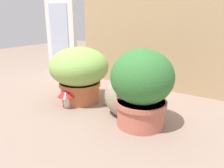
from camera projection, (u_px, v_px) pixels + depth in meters
ground_plane at (95, 107)px, 1.40m from camera, size 6.00×6.00×0.00m
cardboard_backdrop at (147, 33)px, 1.70m from camera, size 1.21×0.03×0.86m
window_panel_white at (61, 34)px, 2.19m from camera, size 0.37×0.05×0.77m
grass_planter at (79, 72)px, 1.45m from camera, size 0.39×0.39×0.37m
leafy_planter at (142, 86)px, 1.11m from camera, size 0.32×0.32×0.40m
cat at (126, 97)px, 1.23m from camera, size 0.37×0.23×0.32m
mushroom_ornament_red at (67, 94)px, 1.38m from camera, size 0.11×0.11×0.12m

